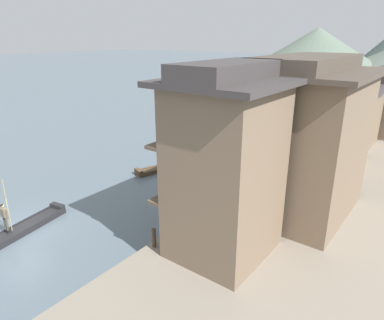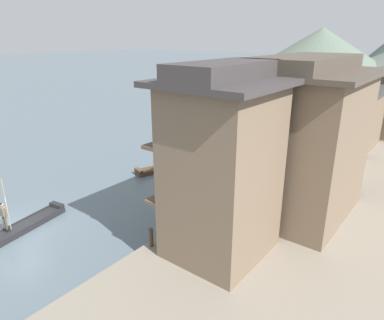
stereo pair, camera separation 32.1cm
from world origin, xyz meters
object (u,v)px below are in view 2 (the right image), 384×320
Objects in this scene: house_waterfront_nearest at (222,165)px; house_waterfront_far at (376,103)px; boat_moored_second at (219,186)px; house_waterfront_second at (298,138)px; boat_foreground_poled at (25,226)px; mooring_post_dock_near at (151,237)px; boat_moored_third at (272,104)px; boat_midriver_drifting at (290,142)px; boat_midriver_upstream at (164,168)px; mooring_post_dock_far at (310,140)px; mooring_post_dock_mid at (261,171)px; boatman_person at (3,213)px; house_waterfront_narrow at (353,113)px; house_waterfront_tall at (330,128)px; boat_moored_far at (337,115)px; boat_moored_nearest at (342,101)px.

house_waterfront_nearest is 1.06× the size of house_waterfront_far.
boat_moored_second is 0.58× the size of house_waterfront_second.
boat_foreground_poled is 5.41× the size of mooring_post_dock_near.
house_waterfront_far is at bearing -33.18° from boat_moored_third.
boat_foreground_poled is 25.78m from boat_midriver_drifting.
mooring_post_dock_far reaches higher than boat_midriver_upstream.
mooring_post_dock_mid reaches higher than boat_moored_third.
boatman_person is at bearing -107.14° from mooring_post_dock_far.
mooring_post_dock_near is (-2.88, -23.69, -2.53)m from house_waterfront_narrow.
boat_foreground_poled is 12.44m from house_waterfront_nearest.
house_waterfront_narrow reaches higher than boat_midriver_upstream.
boat_midriver_upstream is 13.44m from house_waterfront_tall.
house_waterfront_nearest is at bearing -90.78° from house_waterfront_tall.
boatman_person is at bearing -117.04° from mooring_post_dock_mid.
mooring_post_dock_far is (1.98, 12.30, 0.96)m from boat_moored_second.
house_waterfront_tall is (4.94, 7.66, 3.54)m from boat_moored_second.
house_waterfront_narrow reaches higher than boat_moored_third.
mooring_post_dock_far is at bearing 98.06° from house_waterfront_nearest.
boat_moored_second is 5.89m from boat_midriver_upstream.
boatman_person is at bearing -96.83° from boat_moored_far.
mooring_post_dock_mid is 9.79m from mooring_post_dock_far.
mooring_post_dock_near reaches higher than mooring_post_dock_far.
house_waterfront_second is at bearing -78.15° from boat_moored_nearest.
house_waterfront_nearest is at bearing -81.87° from boat_moored_far.
boat_midriver_upstream is at bearing -117.94° from house_waterfront_far.
house_waterfront_narrow reaches higher than mooring_post_dock_mid.
boat_midriver_drifting is (-0.56, 13.86, -0.02)m from boat_moored_second.
boat_moored_nearest is 3.97× the size of mooring_post_dock_near.
house_waterfront_nearest is 5.07m from mooring_post_dock_near.
mooring_post_dock_mid is (5.25, -39.45, 1.02)m from boat_moored_nearest.
boat_moored_nearest is 39.81m from mooring_post_dock_mid.
mooring_post_dock_near is 1.32× the size of mooring_post_dock_mid.
house_waterfront_nearest reaches higher than mooring_post_dock_mid.
boat_moored_third is at bearing 146.82° from house_waterfront_far.
boat_moored_third is at bearing -131.93° from boat_moored_nearest.
house_waterfront_nearest is at bearing -90.32° from house_waterfront_narrow.
house_waterfront_tall is at bearing -57.51° from mooring_post_dock_far.
boat_moored_nearest is 0.76× the size of boat_moored_second.
mooring_post_dock_far is at bearing -140.05° from house_waterfront_narrow.
mooring_post_dock_near is at bearing -83.67° from boat_midriver_drifting.
mooring_post_dock_near is (-3.74, -8.11, -3.81)m from house_waterfront_second.
boat_midriver_upstream is at bearing -111.72° from boat_midriver_drifting.
house_waterfront_nearest is 6.35m from house_waterfront_second.
mooring_post_dock_mid is (7.63, 14.95, -0.39)m from boatman_person.
boat_midriver_upstream reaches higher than boat_moored_nearest.
boat_midriver_upstream is at bearing 129.52° from mooring_post_dock_near.
house_waterfront_tall and house_waterfront_far have the same top height.
house_waterfront_narrow reaches higher than mooring_post_dock_near.
boat_foreground_poled is at bearing -90.04° from boat_midriver_upstream.
boatman_person is at bearing -92.50° from boat_moored_nearest.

